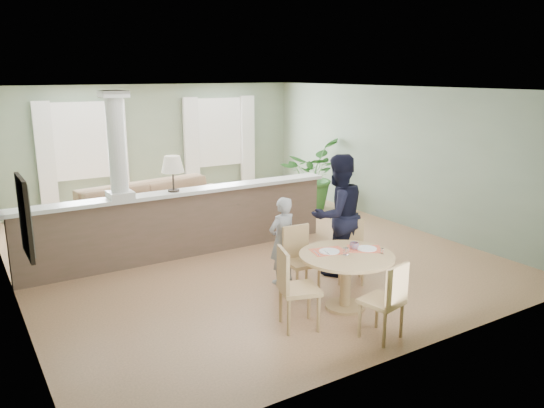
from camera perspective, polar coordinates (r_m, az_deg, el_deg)
ground at (r=9.12m, az=-3.58°, el=-4.93°), size 8.00×8.00×0.00m
room_shell at (r=9.25m, az=-5.77°, el=6.83°), size 7.02×8.02×2.71m
pony_wall at (r=8.69m, az=-10.02°, el=-1.20°), size 5.32×0.38×2.70m
sofa at (r=9.93m, az=-12.31°, el=-0.73°), size 3.48×1.80×0.97m
houseplant at (r=11.72m, az=4.05°, el=3.20°), size 1.82×1.81×1.53m
dining_table at (r=6.82m, az=8.01°, el=-6.53°), size 1.20×1.20×0.82m
chair_far_boy at (r=7.28m, az=2.98°, el=-5.66°), size 0.45×0.45×0.92m
chair_far_man at (r=7.77m, az=8.46°, el=-4.67°), size 0.56×0.56×0.89m
chair_near at (r=6.13m, az=12.29°, el=-9.86°), size 0.49×0.49×0.92m
chair_side at (r=6.25m, az=2.29°, el=-8.67°), size 0.56×0.56×0.98m
child_person at (r=7.54m, az=1.11°, el=-3.95°), size 0.50×0.37×1.26m
man_person at (r=7.87m, az=7.08°, el=-1.18°), size 0.88×0.69×1.81m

